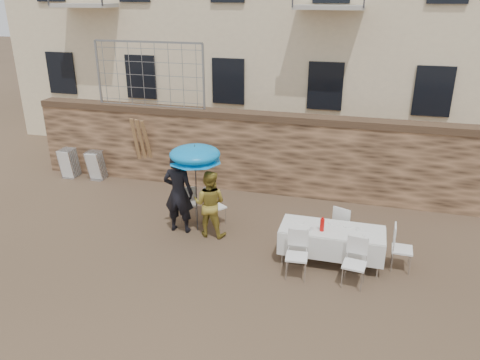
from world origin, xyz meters
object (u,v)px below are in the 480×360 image
(table_chair_front_right, at_px, (354,264))
(chair_stack_right, at_px, (99,163))
(table_chair_side, at_px, (402,248))
(chair_stack_left, at_px, (73,161))
(umbrella, at_px, (195,157))
(soda_bottle, at_px, (322,225))
(woman_dress, at_px, (210,204))
(banquet_table, at_px, (332,230))
(table_chair_front_left, at_px, (297,256))
(man_suit, at_px, (178,193))
(couple_chair_left, at_px, (188,202))
(couple_chair_right, at_px, (215,206))
(table_chair_back, at_px, (344,225))

(table_chair_front_right, distance_m, chair_stack_right, 8.55)
(table_chair_side, distance_m, chair_stack_left, 9.92)
(umbrella, xyz_separation_m, soda_bottle, (2.95, -0.70, -0.94))
(woman_dress, height_order, banquet_table, woman_dress)
(soda_bottle, distance_m, table_chair_front_left, 0.84)
(man_suit, xyz_separation_m, couple_chair_left, (0.00, 0.55, -0.48))
(man_suit, xyz_separation_m, chair_stack_right, (-3.64, 2.52, -0.50))
(soda_bottle, distance_m, chair_stack_right, 7.67)
(man_suit, bearing_deg, couple_chair_left, -91.27)
(man_suit, relative_size, couple_chair_right, 2.01)
(couple_chair_left, distance_m, table_chair_front_right, 4.42)
(table_chair_back, bearing_deg, banquet_table, 97.24)
(banquet_table, relative_size, table_chair_back, 2.19)
(woman_dress, distance_m, table_chair_front_right, 3.53)
(umbrella, distance_m, banquet_table, 3.39)
(banquet_table, height_order, table_chair_side, table_chair_side)
(soda_bottle, bearing_deg, chair_stack_right, 155.97)
(table_chair_front_right, xyz_separation_m, table_chair_side, (0.90, 0.85, 0.00))
(man_suit, height_order, banquet_table, man_suit)
(man_suit, bearing_deg, soda_bottle, 168.54)
(woman_dress, height_order, table_chair_back, woman_dress)
(chair_stack_right, bearing_deg, table_chair_back, -16.35)
(man_suit, xyz_separation_m, couple_chair_right, (0.70, 0.55, -0.48))
(man_suit, xyz_separation_m, soda_bottle, (3.35, -0.60, -0.06))
(umbrella, distance_m, chair_stack_left, 5.68)
(man_suit, xyz_separation_m, woman_dress, (0.75, 0.00, -0.18))
(table_chair_back, distance_m, table_chair_side, 1.39)
(table_chair_back, bearing_deg, woman_dress, 27.88)
(table_chair_front_right, bearing_deg, umbrella, 167.85)
(man_suit, relative_size, table_chair_front_left, 2.01)
(table_chair_front_right, xyz_separation_m, chair_stack_left, (-8.60, 3.72, -0.02))
(couple_chair_right, xyz_separation_m, table_chair_back, (3.05, -0.20, 0.00))
(banquet_table, height_order, table_chair_front_left, table_chair_front_left)
(table_chair_front_left, bearing_deg, couple_chair_right, 137.78)
(man_suit, relative_size, chair_stack_right, 2.10)
(woman_dress, distance_m, soda_bottle, 2.67)
(chair_stack_left, bearing_deg, chair_stack_right, 0.00)
(table_chair_front_left, distance_m, chair_stack_left, 8.37)
(table_chair_side, bearing_deg, umbrella, 85.85)
(table_chair_front_left, bearing_deg, chair_stack_right, 146.25)
(table_chair_side, bearing_deg, table_chair_front_left, 114.55)
(table_chair_side, bearing_deg, table_chair_back, 61.27)
(man_suit, xyz_separation_m, table_chair_back, (3.75, 0.35, -0.48))
(chair_stack_left, bearing_deg, woman_dress, -25.43)
(soda_bottle, relative_size, table_chair_front_right, 0.27)
(woman_dress, relative_size, couple_chair_right, 1.64)
(table_chair_back, xyz_separation_m, chair_stack_left, (-8.30, 2.17, -0.02))
(couple_chair_left, bearing_deg, table_chair_side, 144.70)
(umbrella, bearing_deg, chair_stack_left, 153.95)
(table_chair_side, height_order, chair_stack_right, table_chair_side)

